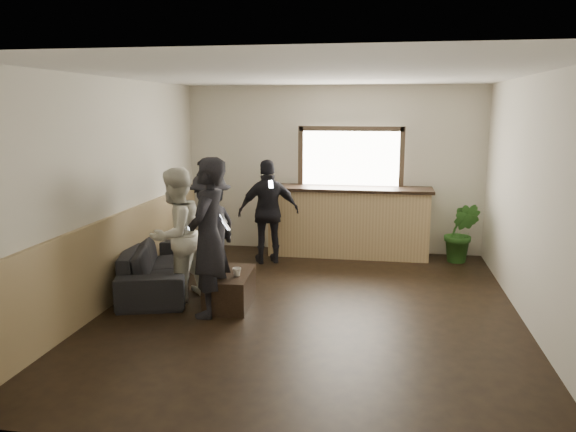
% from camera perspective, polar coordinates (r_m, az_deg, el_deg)
% --- Properties ---
extents(ground, '(5.00, 6.00, 0.01)m').
position_cam_1_polar(ground, '(6.97, 2.12, -9.45)').
color(ground, black).
extents(room_shell, '(5.01, 6.01, 2.80)m').
position_cam_1_polar(room_shell, '(6.74, -4.02, 2.74)').
color(room_shell, silver).
rests_on(room_shell, ground).
extents(bar_counter, '(2.70, 0.68, 2.13)m').
position_cam_1_polar(bar_counter, '(9.36, 6.16, -0.14)').
color(bar_counter, tan).
rests_on(bar_counter, ground).
extents(sofa, '(1.39, 2.26, 0.62)m').
position_cam_1_polar(sofa, '(7.89, -13.08, -4.93)').
color(sofa, black).
rests_on(sofa, ground).
extents(coffee_table, '(0.57, 0.95, 0.41)m').
position_cam_1_polar(coffee_table, '(7.10, -5.90, -7.36)').
color(coffee_table, black).
rests_on(coffee_table, ground).
extents(cup_a, '(0.16, 0.16, 0.09)m').
position_cam_1_polar(cup_a, '(7.23, -6.86, -4.96)').
color(cup_a, silver).
rests_on(cup_a, coffee_table).
extents(cup_b, '(0.15, 0.15, 0.10)m').
position_cam_1_polar(cup_b, '(6.90, -5.23, -5.68)').
color(cup_b, silver).
rests_on(cup_b, coffee_table).
extents(potted_plant, '(0.62, 0.54, 0.97)m').
position_cam_1_polar(potted_plant, '(9.30, 17.20, -1.63)').
color(potted_plant, '#2D6623').
rests_on(potted_plant, ground).
extents(person_a, '(0.51, 0.70, 1.88)m').
position_cam_1_polar(person_a, '(6.61, -8.10, -2.18)').
color(person_a, black).
rests_on(person_a, ground).
extents(person_b, '(0.89, 1.00, 1.70)m').
position_cam_1_polar(person_b, '(7.19, -11.32, -1.93)').
color(person_b, white).
rests_on(person_b, ground).
extents(person_c, '(0.87, 1.15, 1.58)m').
position_cam_1_polar(person_c, '(7.74, -7.90, -1.38)').
color(person_c, black).
rests_on(person_c, ground).
extents(person_d, '(1.04, 0.72, 1.64)m').
position_cam_1_polar(person_d, '(8.82, -1.97, 0.43)').
color(person_d, black).
rests_on(person_d, ground).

